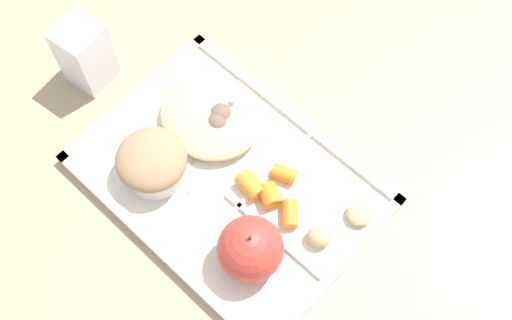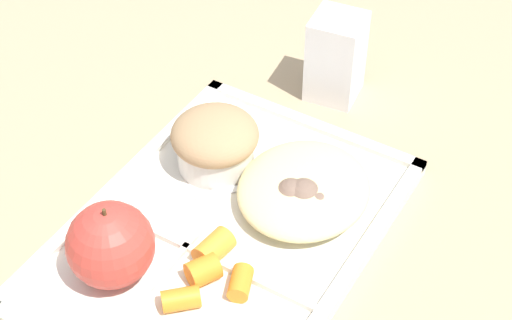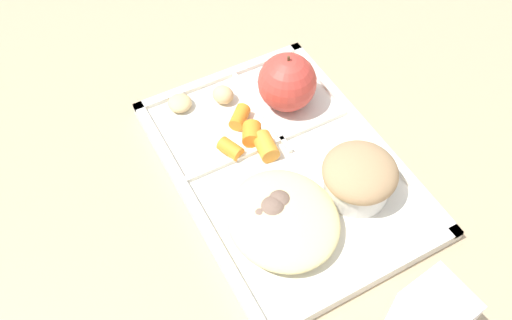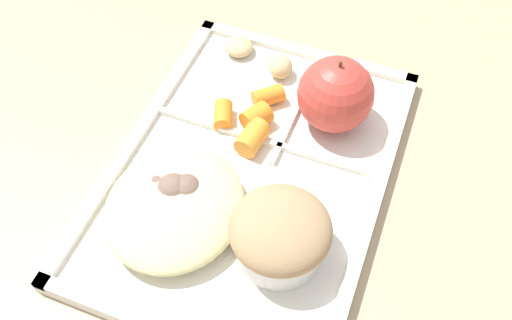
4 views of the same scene
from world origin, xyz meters
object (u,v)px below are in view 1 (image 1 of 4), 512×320
at_px(bran_muffin, 152,162).
at_px(plastic_fork, 188,133).
at_px(green_apple, 250,249).
at_px(milk_carton, 85,54).
at_px(lunch_tray, 229,181).

distance_m(bran_muffin, plastic_fork, 0.08).
xyz_separation_m(green_apple, plastic_fork, (0.19, -0.07, -0.04)).
xyz_separation_m(bran_muffin, milk_carton, (0.19, -0.05, 0.01)).
xyz_separation_m(plastic_fork, milk_carton, (0.17, 0.02, 0.04)).
bearing_deg(milk_carton, green_apple, 165.25).
bearing_deg(lunch_tray, bran_muffin, 36.82).
height_order(lunch_tray, plastic_fork, lunch_tray).
relative_size(green_apple, bran_muffin, 0.95).
bearing_deg(bran_muffin, plastic_fork, -81.20).
xyz_separation_m(bran_muffin, plastic_fork, (0.01, -0.07, -0.03)).
distance_m(lunch_tray, green_apple, 0.12).
xyz_separation_m(lunch_tray, milk_carton, (0.27, 0.01, 0.05)).
distance_m(bran_muffin, milk_carton, 0.19).
xyz_separation_m(green_apple, bran_muffin, (0.17, 0.00, -0.01)).
distance_m(lunch_tray, bran_muffin, 0.11).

